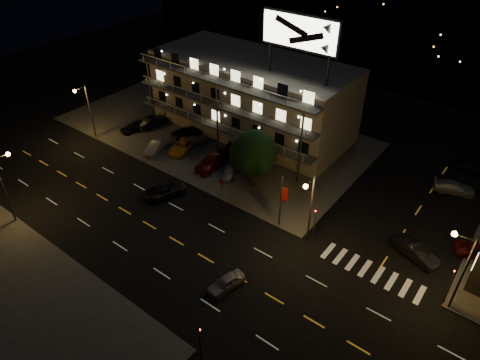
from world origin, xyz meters
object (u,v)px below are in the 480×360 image
Objects in this scene: lot_car_4 at (230,172)px; road_car_west at (165,190)px; lot_car_7 at (195,140)px; side_car_0 at (416,251)px; lot_car_2 at (182,146)px; tree at (253,154)px; road_car_east at (226,283)px.

road_car_west is (-3.63, -7.50, -0.06)m from lot_car_4.
side_car_0 is (31.57, -2.92, 0.01)m from lot_car_7.
lot_car_2 is 1.01× the size of side_car_0.
lot_car_2 reaches higher than lot_car_4.
lot_car_7 is 0.83× the size of road_car_west.
lot_car_2 reaches higher than road_car_west.
road_car_west is at bearing 139.57° from lot_car_7.
tree is at bearing -17.03° from lot_car_2.
side_car_0 reaches higher than road_car_west.
tree is 11.02m from road_car_west.
road_car_east is 15.67m from road_car_west.
lot_car_2 is 8.88m from lot_car_4.
tree reaches higher than lot_car_2.
lot_car_2 reaches higher than lot_car_7.
side_car_0 is at bearing -20.48° from lot_car_4.
lot_car_2 is (-12.18, 0.62, -3.64)m from tree.
lot_car_7 is 31.71m from side_car_0.
side_car_0 is at bearing 61.93° from road_car_east.
road_car_west is (-6.96, -7.68, -3.75)m from tree.
lot_car_2 is 2.34m from lot_car_7.
lot_car_4 is (8.85, -0.79, -0.05)m from lot_car_2.
lot_car_4 reaches higher than lot_car_7.
side_car_0 is (31.73, -0.59, -0.04)m from lot_car_2.
lot_car_7 is 25.81m from road_car_east.
tree is 1.54× the size of side_car_0.
lot_car_2 is at bearing 153.89° from lot_car_4.
lot_car_4 is 0.71× the size of road_car_west.
side_car_0 reaches higher than lot_car_7.
lot_car_7 is at bearing -43.65° from road_car_west.
road_car_east is at bearing 158.53° from side_car_0.
lot_car_7 is at bearing 151.24° from road_car_east.
road_car_west is (-26.51, -7.71, -0.07)m from side_car_0.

